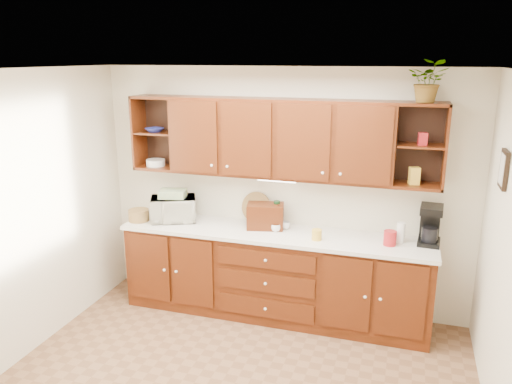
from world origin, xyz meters
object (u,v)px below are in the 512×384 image
Objects in this scene: microwave at (173,209)px; potted_plant at (429,81)px; bread_box at (265,216)px; coffee_maker at (430,225)px.

microwave is 1.25× the size of potted_plant.
potted_plant is at bearing -12.20° from bread_box.
coffee_maker is (1.64, 0.04, 0.05)m from bread_box.
bread_box is 0.99× the size of potted_plant.
potted_plant is at bearing -23.67° from microwave.
microwave is 2.91m from potted_plant.
potted_plant reaches higher than microwave.
coffee_maker is 1.36m from potted_plant.
bread_box is 0.98× the size of coffee_maker.
microwave reaches higher than bread_box.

